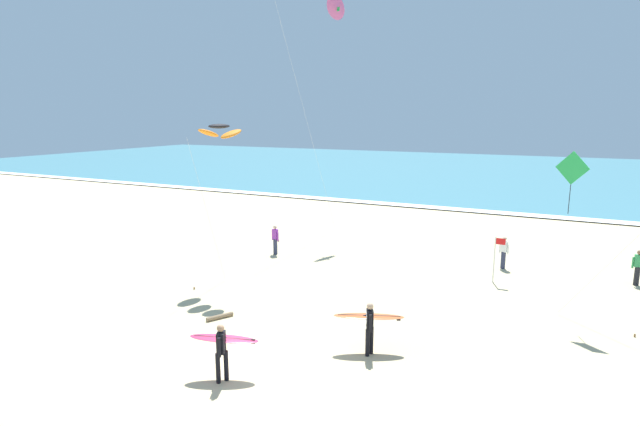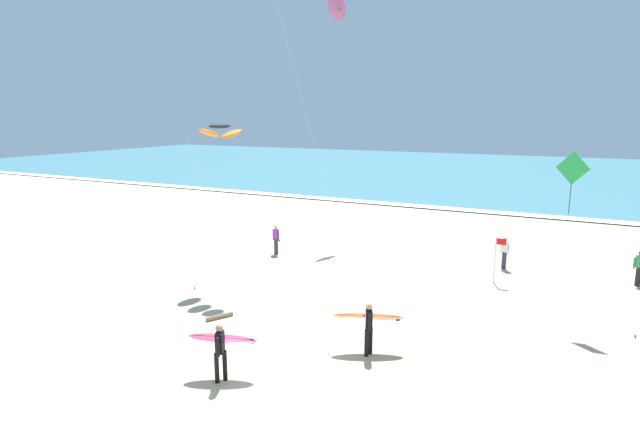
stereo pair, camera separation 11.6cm
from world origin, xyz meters
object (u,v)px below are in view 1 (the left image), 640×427
Objects in this scene: surfer_lead at (223,344)px; kite_delta_rose_far at (336,8)px; bystander_green_top at (638,267)px; bystander_purple_top at (275,239)px; surfer_trailing at (369,321)px; driftwood_log at (220,317)px; bystander_white_top at (504,252)px; lifeguard_flag at (496,255)px; kite_arc_charcoal_near at (219,131)px; kite_diamond_emerald_high at (574,173)px.

kite_delta_rose_far is at bearing 105.14° from surfer_lead.
bystander_purple_top is (-16.84, -2.72, 0.00)m from bystander_green_top.
kite_delta_rose_far is 9.11× the size of bystander_green_top.
surfer_trailing is 12.03m from bystander_purple_top.
driftwood_log is at bearing 128.92° from surfer_lead.
bystander_white_top is 2.41m from lifeguard_flag.
surfer_lead is at bearing -51.08° from driftwood_log.
surfer_lead is 12.98m from bystander_purple_top.
bystander_green_top is 1.00× the size of bystander_white_top.
surfer_trailing is at bearing -0.58° from driftwood_log.
lifeguard_flag is (10.96, 5.14, -5.41)m from kite_arc_charcoal_near.
bystander_purple_top is (-13.92, 2.48, -4.51)m from kite_diamond_emerald_high.
kite_arc_charcoal_near is 14.59m from bystander_white_top.
driftwood_log is (-2.74, 3.39, -0.96)m from surfer_lead.
bystander_purple_top is at bearing 169.91° from kite_diamond_emerald_high.
kite_delta_rose_far is (-8.13, 15.20, 12.64)m from surfer_trailing.
surfer_trailing reaches higher than bystander_white_top.
surfer_lead is at bearing -65.18° from bystander_purple_top.
kite_delta_rose_far reaches higher than bystander_white_top.
surfer_trailing is 1.06× the size of lifeguard_flag.
surfer_lead is 1.26× the size of bystander_white_top.
driftwood_log is at bearing -81.46° from kite_delta_rose_far.
bystander_green_top is 1.00× the size of bystander_purple_top.
bystander_purple_top is at bearing -170.82° from bystander_green_top.
bystander_white_top is (11.05, 7.50, -5.86)m from kite_arc_charcoal_near.
surfer_trailing is 13.90m from bystander_green_top.
kite_diamond_emerald_high is 3.84× the size of bystander_white_top.
kite_diamond_emerald_high is 7.48m from bystander_green_top.
bystander_white_top is at bearing 34.17° from kite_arc_charcoal_near.
kite_delta_rose_far is 14.29× the size of driftwood_log.
bystander_purple_top is (-0.44, -6.75, -12.87)m from kite_delta_rose_far.
surfer_lead is 10.40m from kite_arc_charcoal_near.
kite_delta_rose_far reaches higher than surfer_lead.
bystander_purple_top is 11.21m from lifeguard_flag.
kite_arc_charcoal_near is 19.14m from bystander_green_top.
driftwood_log is at bearing -127.65° from bystander_white_top.
kite_delta_rose_far is (-5.01, 18.53, 12.64)m from surfer_lead.
surfer_trailing is (3.12, 3.34, 0.00)m from surfer_lead.
kite_arc_charcoal_near is 3.33× the size of lifeguard_flag.
surfer_lead is 4.56m from surfer_trailing.
kite_diamond_emerald_high reaches higher than surfer_trailing.
bystander_green_top is (16.41, -4.03, -12.87)m from kite_delta_rose_far.
bystander_purple_top is (-5.45, 11.78, -0.23)m from surfer_lead.
kite_delta_rose_far is 17.62m from lifeguard_flag.
surfer_trailing is at bearing -126.55° from bystander_green_top.
bystander_green_top is at bearing 24.28° from kite_arc_charcoal_near.
kite_delta_rose_far is 9.11× the size of bystander_purple_top.
bystander_purple_top reaches higher than driftwood_log.
surfer_lead is 0.29× the size of kite_arc_charcoal_near.
lifeguard_flag is at bearing 64.70° from surfer_lead.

